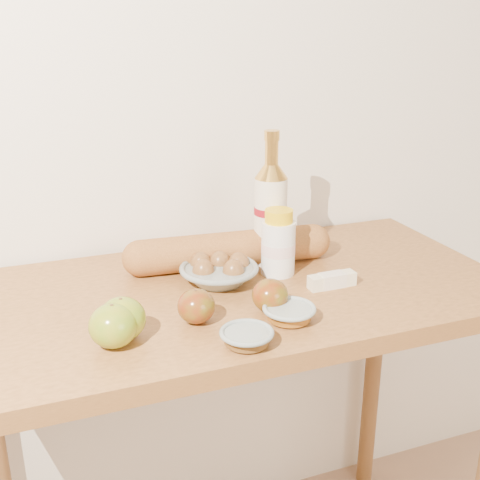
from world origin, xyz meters
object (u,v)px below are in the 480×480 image
table (235,337)px  cream_bottle (278,244)px  baguette (230,249)px  egg_bowl (219,271)px  bourbon_bottle (271,211)px

table → cream_bottle: 0.23m
cream_bottle → baguette: (-0.09, 0.08, -0.03)m
cream_bottle → egg_bowl: (-0.14, 0.00, -0.05)m
bourbon_bottle → cream_bottle: 0.09m
cream_bottle → baguette: cream_bottle is taller
table → bourbon_bottle: 0.30m
bourbon_bottle → egg_bowl: 0.20m
table → bourbon_bottle: (0.13, 0.11, 0.25)m
table → cream_bottle: cream_bottle is taller
baguette → cream_bottle: bearing=-37.5°
bourbon_bottle → baguette: (-0.10, 0.01, -0.09)m
baguette → bourbon_bottle: bearing=-2.2°
cream_bottle → egg_bowl: size_ratio=0.67×
bourbon_bottle → egg_bowl: size_ratio=1.39×
cream_bottle → egg_bowl: 0.15m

